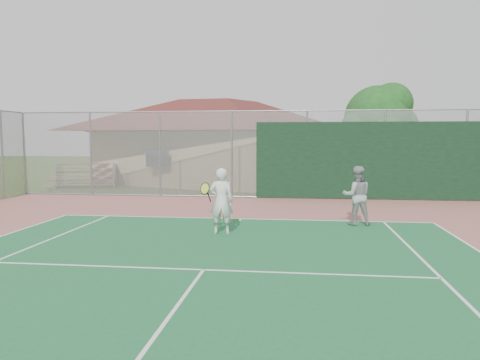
% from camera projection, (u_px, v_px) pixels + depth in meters
% --- Properties ---
extents(back_fence, '(20.08, 0.11, 3.53)m').
position_uv_depth(back_fence, '(309.00, 157.00, 18.50)').
color(back_fence, gray).
rests_on(back_fence, ground).
extents(clubhouse, '(14.20, 11.55, 5.31)m').
position_uv_depth(clubhouse, '(219.00, 133.00, 25.40)').
color(clubhouse, tan).
rests_on(clubhouse, ground).
extents(bleachers, '(3.63, 2.71, 1.16)m').
position_uv_depth(bleachers, '(86.00, 174.00, 23.39)').
color(bleachers, '#9E3024').
rests_on(bleachers, ground).
extents(tree, '(3.46, 3.28, 4.82)m').
position_uv_depth(tree, '(379.00, 121.00, 20.59)').
color(tree, '#372314').
rests_on(tree, ground).
extents(player_white_front, '(0.85, 0.68, 1.65)m').
position_uv_depth(player_white_front, '(221.00, 201.00, 11.62)').
color(player_white_front, silver).
rests_on(player_white_front, ground).
extents(player_grey_back, '(0.83, 0.67, 1.62)m').
position_uv_depth(player_grey_back, '(357.00, 196.00, 12.84)').
color(player_grey_back, '#989A9D').
rests_on(player_grey_back, ground).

